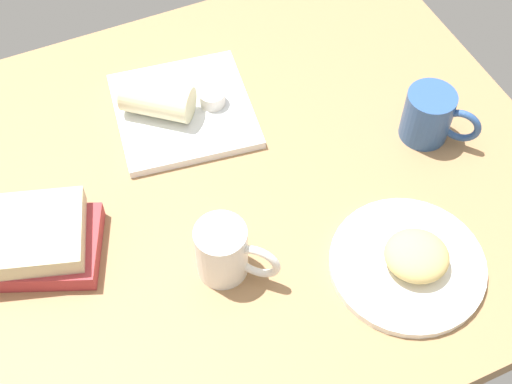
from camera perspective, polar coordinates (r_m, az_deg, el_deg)
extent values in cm
cube|color=#9E754C|center=(118.97, -2.47, -0.05)|extent=(110.00, 90.00, 4.00)
cylinder|color=white|center=(110.64, 12.07, -5.73)|extent=(23.79, 23.79, 1.40)
ellipsoid|color=#D5B66B|center=(108.26, 12.80, -5.02)|extent=(13.23, 13.12, 4.47)
cube|color=white|center=(127.42, -5.84, 6.53)|extent=(26.56, 26.56, 1.60)
cylinder|color=silver|center=(126.26, -3.54, 7.58)|extent=(4.64, 4.64, 2.58)
cylinder|color=#BE6A30|center=(125.54, -3.56, 7.89)|extent=(3.80, 3.80, 0.40)
cylinder|color=beige|center=(124.36, -7.93, 7.43)|extent=(13.52, 12.69, 6.44)
cube|color=#A53338|center=(113.61, -17.26, -4.40)|extent=(23.32, 20.22, 3.27)
cube|color=beige|center=(111.56, -18.22, -3.24)|extent=(21.15, 18.25, 3.40)
cylinder|color=#2D518C|center=(124.18, 13.62, 6.03)|extent=(8.34, 8.34, 9.50)
cylinder|color=#AB6846|center=(121.22, 14.00, 7.33)|extent=(6.84, 6.84, 0.40)
torus|color=#2D518C|center=(124.01, 16.14, 5.15)|extent=(5.48, 5.96, 6.90)
cylinder|color=white|center=(104.56, -2.80, -4.75)|extent=(7.78, 7.78, 10.00)
cylinder|color=#A4744A|center=(100.82, -2.90, -3.46)|extent=(6.38, 6.38, 0.40)
torus|color=white|center=(103.51, 0.08, -5.62)|extent=(6.06, 5.82, 7.20)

